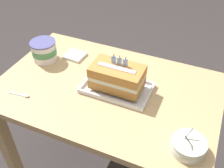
% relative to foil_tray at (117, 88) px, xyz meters
% --- Properties ---
extents(dining_table, '(1.12, 0.73, 0.75)m').
position_rel_foil_tray_xyz_m(dining_table, '(-0.05, -0.01, -0.12)').
color(dining_table, tan).
rests_on(dining_table, ground_plane).
extents(foil_tray, '(0.34, 0.21, 0.02)m').
position_rel_foil_tray_xyz_m(foil_tray, '(0.00, 0.00, 0.00)').
color(foil_tray, silver).
rests_on(foil_tray, dining_table).
extents(birthday_cake, '(0.25, 0.15, 0.17)m').
position_rel_foil_tray_xyz_m(birthday_cake, '(-0.00, 0.00, 0.08)').
color(birthday_cake, '#C1833E').
rests_on(birthday_cake, foil_tray).
extents(bowl_stack, '(0.14, 0.14, 0.11)m').
position_rel_foil_tray_xyz_m(bowl_stack, '(0.40, -0.22, 0.02)').
color(bowl_stack, silver).
rests_on(bowl_stack, dining_table).
extents(ice_cream_tub, '(0.14, 0.14, 0.12)m').
position_rel_foil_tray_xyz_m(ice_cream_tub, '(-0.48, 0.08, 0.05)').
color(ice_cream_tub, white).
rests_on(ice_cream_tub, dining_table).
extents(serving_spoon_near_tray, '(0.12, 0.03, 0.01)m').
position_rel_foil_tray_xyz_m(serving_spoon_near_tray, '(-0.40, -0.23, -0.00)').
color(serving_spoon_near_tray, silver).
rests_on(serving_spoon_near_tray, dining_table).
extents(napkin_pile, '(0.12, 0.11, 0.02)m').
position_rel_foil_tray_xyz_m(napkin_pile, '(-0.34, 0.17, 0.00)').
color(napkin_pile, white).
rests_on(napkin_pile, dining_table).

